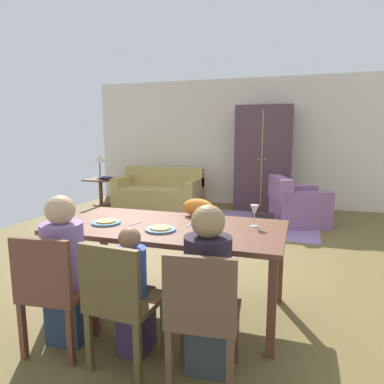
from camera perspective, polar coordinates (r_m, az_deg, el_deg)
name	(u,v)px	position (r m, az deg, el deg)	size (l,w,h in m)	color
ground_plane	(195,248)	(4.83, 0.45, -9.13)	(6.60, 6.26, 0.02)	brown
back_wall	(238,143)	(7.68, 7.57, 8.02)	(6.60, 0.10, 2.70)	beige
dining_table	(169,232)	(3.01, -3.83, -6.66)	(1.95, 0.97, 0.76)	brown
plate_near_man	(106,223)	(3.12, -13.91, -4.92)	(0.25, 0.25, 0.02)	teal
pizza_near_man	(106,221)	(3.12, -13.92, -4.65)	(0.17, 0.17, 0.01)	gold
plate_near_child	(161,230)	(2.83, -5.18, -6.16)	(0.25, 0.25, 0.02)	slate
pizza_near_child	(161,228)	(2.83, -5.19, -5.87)	(0.17, 0.17, 0.01)	gold
wine_glass	(254,211)	(2.96, 10.23, -3.11)	(0.07, 0.07, 0.19)	silver
fork	(135,224)	(3.07, -9.31, -5.14)	(0.02, 0.15, 0.01)	silver
knife	(192,224)	(3.03, -0.04, -5.21)	(0.01, 0.17, 0.01)	silver
dining_chair_man	(52,287)	(2.65, -21.98, -14.32)	(0.46, 0.46, 0.87)	brown
person_man	(67,274)	(2.77, -19.86, -12.63)	(0.31, 0.41, 1.11)	#293E54
dining_chair_child	(120,298)	(2.37, -11.74, -16.70)	(0.45, 0.45, 0.87)	brown
person_child	(134,295)	(2.53, -9.57, -16.40)	(0.22, 0.29, 0.92)	#3B2D4B
dining_chair_woman	(203,311)	(2.18, 1.75, -18.98)	(0.46, 0.46, 0.87)	brown
person_woman	(208,295)	(2.32, 2.71, -16.51)	(0.30, 0.41, 1.11)	#353F40
cat	(198,208)	(3.28, 1.06, -2.58)	(0.32, 0.16, 0.17)	orange
area_rug	(241,222)	(6.17, 7.99, -4.96)	(2.60, 1.80, 0.01)	#876D9E
couch	(159,192)	(7.45, -5.44, -0.08)	(1.80, 0.86, 0.82)	tan
armchair	(296,206)	(6.20, 16.74, -2.22)	(1.09, 1.08, 0.82)	#875C87
armoire	(263,158)	(7.22, 11.65, 5.44)	(1.10, 0.59, 2.10)	#4B3139
side_table	(101,188)	(7.80, -14.78, 0.63)	(0.56, 0.56, 0.58)	brown
table_lamp	(99,159)	(7.73, -14.98, 5.26)	(0.26, 0.26, 0.54)	#4E3736
book_lower	(110,178)	(7.71, -13.35, 2.22)	(0.22, 0.16, 0.03)	#A12933
book_upper	(106,177)	(7.66, -14.02, 2.35)	(0.22, 0.16, 0.03)	#37447F
handbag	(263,221)	(5.80, 11.61, -4.72)	(0.32, 0.16, 0.26)	#2D2326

